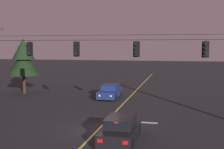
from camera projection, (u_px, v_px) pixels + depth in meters
name	position (u px, v px, depth m)	size (l,w,h in m)	color
ground_plane	(98.00, 130.00, 19.06)	(180.00, 180.00, 0.00)	black
lane_centre_stripe	(124.00, 103.00, 27.80)	(0.14, 60.00, 0.01)	#D1C64C
stop_bar_paint	(133.00, 122.00, 20.97)	(3.40, 0.36, 0.01)	silver
signal_span_assembly	(109.00, 68.00, 21.62)	(20.64, 0.32, 7.16)	#423021
traffic_light_leftmost	(29.00, 49.00, 22.85)	(0.48, 0.41, 1.22)	black
traffic_light_left_inner	(76.00, 49.00, 22.02)	(0.48, 0.41, 1.22)	black
traffic_light_centre	(136.00, 49.00, 21.03)	(0.48, 0.41, 1.22)	black
traffic_light_right_inner	(206.00, 49.00, 20.00)	(0.48, 0.41, 1.22)	black
car_waiting_near_lane	(121.00, 129.00, 16.79)	(1.80, 4.33, 1.39)	black
car_oncoming_lead	(110.00, 92.00, 30.56)	(1.80, 4.42, 1.39)	navy
tree_verge_near	(23.00, 59.00, 33.04)	(3.54, 3.54, 6.16)	#332316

